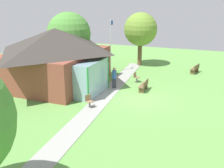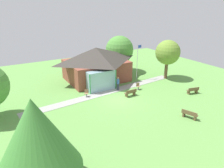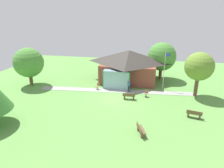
{
  "view_description": "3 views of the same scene",
  "coord_description": "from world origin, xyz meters",
  "px_view_note": "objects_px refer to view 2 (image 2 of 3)",
  "views": [
    {
      "loc": [
        -17.54,
        -4.81,
        6.89
      ],
      "look_at": [
        -0.73,
        1.87,
        1.14
      ],
      "focal_mm": 42.87,
      "sensor_mm": 36.0,
      "label": 1
    },
    {
      "loc": [
        -11.67,
        -18.67,
        10.41
      ],
      "look_at": [
        0.56,
        2.37,
        1.08
      ],
      "focal_mm": 33.93,
      "sensor_mm": 36.0,
      "label": 2
    },
    {
      "loc": [
        4.24,
        -22.27,
        10.23
      ],
      "look_at": [
        -0.54,
        1.8,
        1.25
      ],
      "focal_mm": 32.22,
      "sensor_mm": 36.0,
      "label": 3
    }
  ],
  "objects_px": {
    "flagpole": "(137,60)",
    "tree_lawn_corner": "(36,136)",
    "bench_rear_near_path": "(131,93)",
    "tree_behind_pavilion_right": "(119,50)",
    "bench_lawn_far_right": "(193,91)",
    "patio_chair_lawn_spare": "(138,86)",
    "tree_east_hedge": "(168,53)",
    "pavilion": "(96,64)",
    "bench_front_right": "(189,115)",
    "visitor_on_path": "(118,82)",
    "patio_chair_west": "(86,93)"
  },
  "relations": [
    {
      "from": "patio_chair_lawn_spare",
      "to": "visitor_on_path",
      "type": "relative_size",
      "value": 0.49
    },
    {
      "from": "visitor_on_path",
      "to": "tree_east_hedge",
      "type": "relative_size",
      "value": 0.31
    },
    {
      "from": "flagpole",
      "to": "tree_behind_pavilion_right",
      "type": "xyz_separation_m",
      "value": [
        -0.29,
        4.36,
        0.72
      ]
    },
    {
      "from": "pavilion",
      "to": "bench_front_right",
      "type": "height_order",
      "value": "pavilion"
    },
    {
      "from": "bench_rear_near_path",
      "to": "patio_chair_west",
      "type": "xyz_separation_m",
      "value": [
        -4.64,
        2.48,
        0.01
      ]
    },
    {
      "from": "patio_chair_west",
      "to": "tree_lawn_corner",
      "type": "xyz_separation_m",
      "value": [
        -7.64,
        -11.08,
        3.38
      ]
    },
    {
      "from": "bench_lawn_far_right",
      "to": "patio_chair_west",
      "type": "distance_m",
      "value": 12.97
    },
    {
      "from": "bench_front_right",
      "to": "tree_east_hedge",
      "type": "relative_size",
      "value": 0.28
    },
    {
      "from": "visitor_on_path",
      "to": "tree_east_hedge",
      "type": "distance_m",
      "value": 8.91
    },
    {
      "from": "patio_chair_lawn_spare",
      "to": "pavilion",
      "type": "bearing_deg",
      "value": -53.58
    },
    {
      "from": "visitor_on_path",
      "to": "tree_lawn_corner",
      "type": "bearing_deg",
      "value": 90.17
    },
    {
      "from": "patio_chair_west",
      "to": "tree_east_hedge",
      "type": "xyz_separation_m",
      "value": [
        12.78,
        0.22,
        3.43
      ]
    },
    {
      "from": "bench_lawn_far_right",
      "to": "visitor_on_path",
      "type": "xyz_separation_m",
      "value": [
        -7.3,
        5.62,
        0.62
      ]
    },
    {
      "from": "bench_rear_near_path",
      "to": "pavilion",
      "type": "bearing_deg",
      "value": 96.76
    },
    {
      "from": "pavilion",
      "to": "visitor_on_path",
      "type": "height_order",
      "value": "pavilion"
    },
    {
      "from": "visitor_on_path",
      "to": "bench_lawn_far_right",
      "type": "bearing_deg",
      "value": -169.95
    },
    {
      "from": "bench_rear_near_path",
      "to": "tree_lawn_corner",
      "type": "relative_size",
      "value": 0.25
    },
    {
      "from": "bench_front_right",
      "to": "tree_east_hedge",
      "type": "distance_m",
      "value": 12.18
    },
    {
      "from": "tree_lawn_corner",
      "to": "patio_chair_west",
      "type": "bearing_deg",
      "value": 55.42
    },
    {
      "from": "bench_rear_near_path",
      "to": "tree_east_hedge",
      "type": "height_order",
      "value": "tree_east_hedge"
    },
    {
      "from": "patio_chair_west",
      "to": "tree_east_hedge",
      "type": "distance_m",
      "value": 13.24
    },
    {
      "from": "pavilion",
      "to": "flagpole",
      "type": "xyz_separation_m",
      "value": [
        5.2,
        -2.64,
        0.41
      ]
    },
    {
      "from": "flagpole",
      "to": "tree_behind_pavilion_right",
      "type": "height_order",
      "value": "tree_behind_pavilion_right"
    },
    {
      "from": "bench_rear_near_path",
      "to": "visitor_on_path",
      "type": "bearing_deg",
      "value": 96.25
    },
    {
      "from": "pavilion",
      "to": "tree_east_hedge",
      "type": "distance_m",
      "value": 10.24
    },
    {
      "from": "patio_chair_lawn_spare",
      "to": "visitor_on_path",
      "type": "distance_m",
      "value": 2.67
    },
    {
      "from": "bench_lawn_far_right",
      "to": "visitor_on_path",
      "type": "height_order",
      "value": "visitor_on_path"
    },
    {
      "from": "patio_chair_west",
      "to": "tree_lawn_corner",
      "type": "height_order",
      "value": "tree_lawn_corner"
    },
    {
      "from": "patio_chair_lawn_spare",
      "to": "tree_east_hedge",
      "type": "relative_size",
      "value": 0.15
    },
    {
      "from": "flagpole",
      "to": "bench_front_right",
      "type": "bearing_deg",
      "value": -101.39
    },
    {
      "from": "patio_chair_west",
      "to": "tree_behind_pavilion_right",
      "type": "bearing_deg",
      "value": -111.79
    },
    {
      "from": "tree_behind_pavilion_right",
      "to": "bench_lawn_far_right",
      "type": "bearing_deg",
      "value": -75.85
    },
    {
      "from": "pavilion",
      "to": "patio_chair_lawn_spare",
      "type": "relative_size",
      "value": 10.54
    },
    {
      "from": "bench_lawn_far_right",
      "to": "tree_behind_pavilion_right",
      "type": "distance_m",
      "value": 12.89
    },
    {
      "from": "flagpole",
      "to": "visitor_on_path",
      "type": "xyz_separation_m",
      "value": [
        -4.54,
        -2.13,
        -1.82
      ]
    },
    {
      "from": "patio_chair_west",
      "to": "tree_behind_pavilion_right",
      "type": "xyz_separation_m",
      "value": [
        8.58,
        6.39,
        3.15
      ]
    },
    {
      "from": "bench_front_right",
      "to": "bench_rear_near_path",
      "type": "xyz_separation_m",
      "value": [
        -1.89,
        7.16,
        0.0
      ]
    },
    {
      "from": "pavilion",
      "to": "flagpole",
      "type": "relative_size",
      "value": 1.77
    },
    {
      "from": "bench_lawn_far_right",
      "to": "tree_behind_pavilion_right",
      "type": "bearing_deg",
      "value": 117.02
    },
    {
      "from": "bench_front_right",
      "to": "visitor_on_path",
      "type": "height_order",
      "value": "visitor_on_path"
    },
    {
      "from": "pavilion",
      "to": "bench_front_right",
      "type": "bearing_deg",
      "value": -78.75
    },
    {
      "from": "flagpole",
      "to": "bench_lawn_far_right",
      "type": "bearing_deg",
      "value": -70.4
    },
    {
      "from": "bench_rear_near_path",
      "to": "tree_lawn_corner",
      "type": "height_order",
      "value": "tree_lawn_corner"
    },
    {
      "from": "flagpole",
      "to": "tree_lawn_corner",
      "type": "bearing_deg",
      "value": -141.55
    },
    {
      "from": "pavilion",
      "to": "patio_chair_lawn_spare",
      "type": "bearing_deg",
      "value": -63.11
    },
    {
      "from": "flagpole",
      "to": "patio_chair_west",
      "type": "xyz_separation_m",
      "value": [
        -8.88,
        -2.03,
        -2.43
      ]
    },
    {
      "from": "flagpole",
      "to": "tree_east_hedge",
      "type": "height_order",
      "value": "tree_east_hedge"
    },
    {
      "from": "flagpole",
      "to": "patio_chair_lawn_spare",
      "type": "distance_m",
      "value": 4.63
    },
    {
      "from": "flagpole",
      "to": "patio_chair_lawn_spare",
      "type": "height_order",
      "value": "flagpole"
    },
    {
      "from": "patio_chair_west",
      "to": "visitor_on_path",
      "type": "height_order",
      "value": "visitor_on_path"
    }
  ]
}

